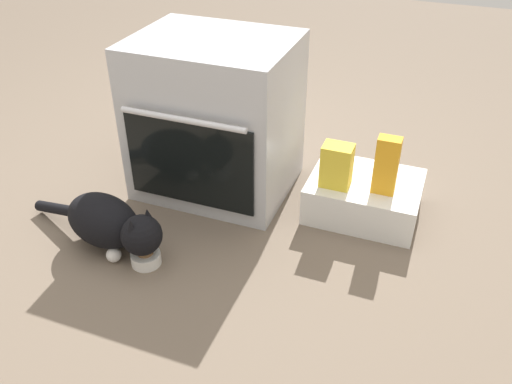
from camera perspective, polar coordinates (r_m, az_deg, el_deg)
ground at (r=2.25m, az=-6.18°, el=-4.11°), size 8.00×8.00×0.00m
oven at (r=2.36m, az=-4.26°, el=7.81°), size 0.65×0.57×0.68m
pantry_cabinet at (r=2.34m, az=11.25°, el=-0.45°), size 0.45×0.36×0.16m
food_bowl at (r=2.10m, az=-11.48°, el=-6.72°), size 0.11×0.11×0.07m
cat at (r=2.15m, az=-15.06°, el=-3.19°), size 0.68×0.27×0.23m
snack_bag at (r=2.20m, az=8.45°, el=2.76°), size 0.12×0.09×0.18m
juice_carton at (r=2.18m, az=13.51°, el=2.72°), size 0.09×0.06×0.24m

